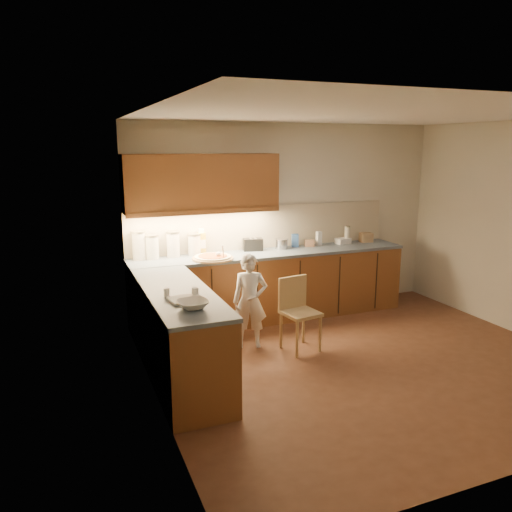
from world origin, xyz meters
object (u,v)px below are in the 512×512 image
object	(u,v)px
wooden_chair	(297,308)
oil_jug	(201,243)
child	(250,301)
toaster	(253,244)
pizza_on_board	(213,258)

from	to	relation	value
wooden_chair	oil_jug	distance (m)	1.59
child	toaster	xyz separation A→B (m)	(0.42, 0.98, 0.45)
oil_jug	wooden_chair	bearing A→B (deg)	-58.92
wooden_chair	oil_jug	xyz separation A→B (m)	(-0.76, 1.26, 0.59)
child	toaster	distance (m)	1.16
pizza_on_board	child	xyz separation A→B (m)	(0.23, -0.67, -0.39)
child	wooden_chair	size ratio (longest dim) A/B	1.32
child	oil_jug	world-z (taller)	oil_jug
pizza_on_board	child	bearing A→B (deg)	-70.98
pizza_on_board	wooden_chair	size ratio (longest dim) A/B	0.62
wooden_chair	toaster	world-z (taller)	toaster
child	wooden_chair	xyz separation A→B (m)	(0.48, -0.26, -0.07)
wooden_chair	toaster	size ratio (longest dim) A/B	2.96
toaster	pizza_on_board	bearing A→B (deg)	-142.18
oil_jug	child	bearing A→B (deg)	-74.46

